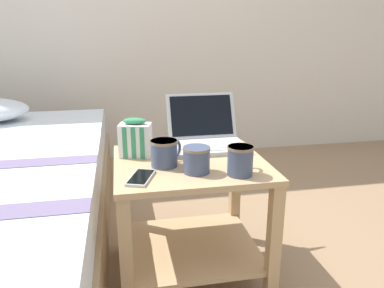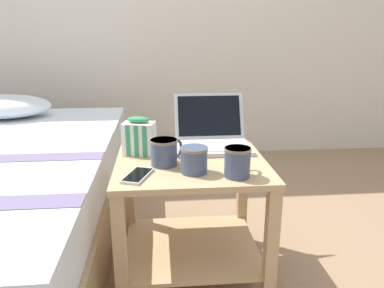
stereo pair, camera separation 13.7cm
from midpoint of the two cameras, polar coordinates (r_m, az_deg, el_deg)
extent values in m
plane|color=#937556|center=(1.67, -2.76, -19.04)|extent=(8.00, 8.00, 0.00)
cube|color=tan|center=(1.44, -3.04, -3.07)|extent=(0.58, 0.52, 0.02)
cube|color=tan|center=(1.60, -2.83, -15.41)|extent=(0.54, 0.48, 0.02)
cube|color=tan|center=(1.33, -13.02, -17.32)|extent=(0.04, 0.04, 0.48)
cube|color=tan|center=(1.41, 9.53, -15.18)|extent=(0.04, 0.04, 0.48)
cube|color=tan|center=(1.74, -12.66, -8.75)|extent=(0.04, 0.04, 0.48)
cube|color=tan|center=(1.79, 4.35, -7.53)|extent=(0.04, 0.04, 0.48)
cube|color=#B7BABC|center=(1.57, 0.10, -0.52)|extent=(0.31, 0.21, 0.02)
cube|color=silver|center=(1.58, -0.01, 0.01)|extent=(0.26, 0.12, 0.00)
cube|color=silver|center=(1.51, 0.53, -0.81)|extent=(0.09, 0.05, 0.00)
cube|color=#B7BABC|center=(1.69, -0.89, 4.32)|extent=(0.31, 0.09, 0.19)
cube|color=black|center=(1.68, -0.86, 4.36)|extent=(0.28, 0.08, 0.17)
cube|color=orange|center=(1.69, -2.01, 5.46)|extent=(0.04, 0.02, 0.04)
cube|color=green|center=(1.71, -0.59, 6.24)|extent=(0.04, 0.02, 0.04)
cube|color=blue|center=(1.71, -0.49, 6.18)|extent=(0.04, 0.02, 0.04)
cylinder|color=#3F4C6B|center=(1.31, -2.24, -2.47)|extent=(0.09, 0.09, 0.09)
cylinder|color=#7F6B56|center=(1.29, -2.26, -0.73)|extent=(0.10, 0.10, 0.01)
cylinder|color=black|center=(1.30, -2.25, -1.11)|extent=(0.09, 0.09, 0.01)
torus|color=#3F4C6B|center=(1.35, -3.08, -1.74)|extent=(0.03, 0.07, 0.07)
cylinder|color=#3F4C6B|center=(1.38, -7.13, -1.46)|extent=(0.10, 0.10, 0.10)
cylinder|color=#7F6B56|center=(1.36, -7.19, 0.30)|extent=(0.10, 0.10, 0.01)
cylinder|color=black|center=(1.37, -7.18, -0.06)|extent=(0.09, 0.09, 0.01)
torus|color=#3F4C6B|center=(1.41, -5.56, -0.85)|extent=(0.07, 0.06, 0.08)
cylinder|color=#3F4C6B|center=(1.29, 4.34, -2.60)|extent=(0.09, 0.09, 0.10)
cylinder|color=#7F6B56|center=(1.27, 4.38, -0.62)|extent=(0.09, 0.09, 0.01)
cylinder|color=black|center=(1.27, 4.37, -1.01)|extent=(0.08, 0.08, 0.01)
torus|color=#3F4C6B|center=(1.33, 5.13, -1.87)|extent=(0.06, 0.07, 0.08)
cube|color=white|center=(1.50, -11.22, 0.54)|extent=(0.14, 0.10, 0.13)
cube|color=#338C59|center=(1.47, -12.86, 0.12)|extent=(0.02, 0.01, 0.12)
cube|color=#338C59|center=(1.46, -11.59, 0.10)|extent=(0.02, 0.01, 0.12)
cube|color=#338C59|center=(1.45, -10.31, 0.08)|extent=(0.02, 0.01, 0.12)
ellipsoid|color=#338C59|center=(1.48, -11.39, 3.43)|extent=(0.10, 0.07, 0.02)
cube|color=#B7BABC|center=(1.28, -10.84, -5.14)|extent=(0.11, 0.16, 0.01)
cube|color=black|center=(1.28, -10.86, -4.93)|extent=(0.10, 0.14, 0.00)
camera|label=1|loc=(0.07, -92.86, -0.87)|focal=35.00mm
camera|label=2|loc=(0.07, 87.14, 0.87)|focal=35.00mm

